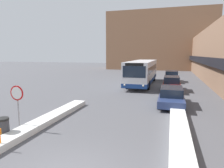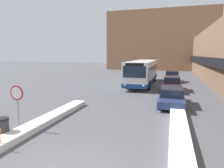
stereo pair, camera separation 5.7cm
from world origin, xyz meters
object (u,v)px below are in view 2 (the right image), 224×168
(parked_car_back, at_px, (172,76))
(trash_bin, at_px, (3,128))
(city_bus, at_px, (143,72))
(parked_car_front, at_px, (172,96))
(parked_car_middle, at_px, (172,84))
(stop_sign, at_px, (17,98))

(parked_car_back, height_order, trash_bin, parked_car_back)
(city_bus, distance_m, parked_car_back, 5.34)
(parked_car_front, height_order, parked_car_middle, parked_car_middle)
(parked_car_front, distance_m, stop_sign, 10.69)
(stop_sign, xyz_separation_m, trash_bin, (-0.01, -1.02, -1.20))
(city_bus, xyz_separation_m, stop_sign, (-3.86, -17.47, 0.02))
(parked_car_front, relative_size, parked_car_back, 1.13)
(city_bus, xyz_separation_m, parked_car_back, (3.62, 3.82, -0.91))
(city_bus, xyz_separation_m, parked_car_front, (3.62, -9.90, -0.97))
(stop_sign, height_order, trash_bin, stop_sign)
(city_bus, bearing_deg, parked_car_front, -69.94)
(parked_car_front, height_order, parked_car_back, parked_car_back)
(city_bus, height_order, parked_car_back, city_bus)
(trash_bin, bearing_deg, stop_sign, 89.60)
(city_bus, xyz_separation_m, parked_car_middle, (3.62, -3.49, -0.91))
(parked_car_front, bearing_deg, trash_bin, -131.08)
(stop_sign, bearing_deg, city_bus, 77.53)
(parked_car_middle, height_order, trash_bin, parked_car_middle)
(parked_car_back, bearing_deg, parked_car_front, -90.00)
(parked_car_middle, relative_size, stop_sign, 1.98)
(city_bus, bearing_deg, parked_car_middle, -44.00)
(city_bus, distance_m, parked_car_middle, 5.11)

